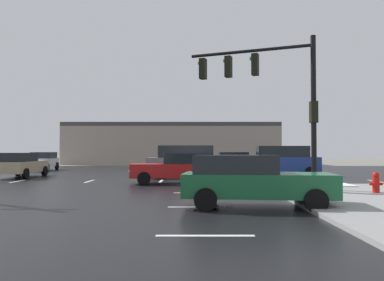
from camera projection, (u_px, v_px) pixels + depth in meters
The scene contains 14 objects.
ground_plane at pixel (198, 182), 21.89m from camera, with size 120.00×120.00×0.00m, color slate.
road_asphalt at pixel (198, 181), 21.89m from camera, with size 44.00×44.00×0.02m, color black.
snow_strip_curbside at pixel (308, 185), 17.89m from camera, with size 4.00×1.60×0.06m, color white.
lane_markings at pixel (221, 183), 20.51m from camera, with size 36.15×36.15×0.01m.
traffic_signal_mast at pixel (272, 86), 16.98m from camera, with size 5.23×2.26×6.41m.
fire_hydrant at pixel (377, 182), 14.86m from camera, with size 0.48×0.26×0.79m.
strip_building_background at pixel (173, 144), 51.57m from camera, with size 26.97×8.00×5.23m.
suv_grey at pixel (187, 161), 24.55m from camera, with size 4.85×2.20×2.03m.
sedan_red at pixel (178, 167), 20.50m from camera, with size 4.67×2.39×1.58m.
sedan_black at pixel (228, 161), 34.00m from camera, with size 4.56×2.08×1.58m.
sedan_white at pixel (43, 161), 34.19m from camera, with size 2.31×4.64×1.58m.
sedan_green at pixel (253, 180), 11.90m from camera, with size 4.66×2.38×1.58m.
suv_blue at pixel (283, 160), 26.70m from camera, with size 4.91×2.36×2.03m.
sedan_tan at pixel (22, 164), 24.98m from camera, with size 2.02×4.54×1.58m.
Camera 1 is at (-0.27, -21.95, 1.74)m, focal length 36.74 mm.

